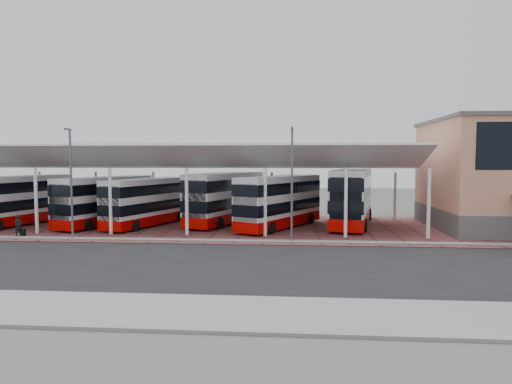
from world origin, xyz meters
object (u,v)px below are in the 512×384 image
bus_2 (148,202)px  bus_1 (105,201)px  bus_4 (280,202)px  bus_5 (352,197)px  pedestrian (19,226)px  bus_3 (226,198)px  bus_0 (19,201)px

bus_2 → bus_1: bearing=-163.0°
bus_2 → bus_4: (11.58, -0.32, 0.13)m
bus_5 → pedestrian: bearing=-149.6°
bus_3 → pedestrian: bearing=-129.0°
bus_2 → bus_5: bus_5 is taller
bus_0 → bus_1: bearing=19.4°
bus_2 → bus_5: (17.93, 1.83, 0.39)m
bus_3 → bus_5: (11.31, -0.24, 0.16)m
bus_3 → bus_5: size_ratio=0.93×
bus_2 → bus_3: bus_3 is taller
bus_5 → bus_1: bearing=-163.4°
bus_4 → bus_5: (6.34, 2.15, 0.26)m
bus_0 → bus_4: bus_4 is taller
bus_4 → bus_5: bearing=47.1°
bus_0 → bus_4: size_ratio=1.03×
bus_0 → bus_3: bearing=22.5°
bus_1 → bus_2: 3.91m
bus_5 → bus_3: bearing=-169.1°
bus_3 → bus_5: bus_5 is taller
bus_5 → pedestrian: bus_5 is taller
bus_2 → bus_3: bearing=36.3°
bus_1 → pedestrian: size_ratio=6.27×
bus_4 → bus_5: bus_5 is taller
bus_2 → pedestrian: (-7.77, -6.66, -1.21)m
bus_3 → bus_5: 11.32m
bus_0 → bus_5: size_ratio=0.88×
bus_5 → bus_2: bearing=-162.0°
bus_0 → bus_5: (29.41, 2.38, 0.28)m
bus_1 → bus_5: bus_5 is taller
bus_4 → pedestrian: size_ratio=6.28×
bus_1 → pedestrian: bearing=-100.2°
bus_4 → bus_3: bearing=-177.4°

